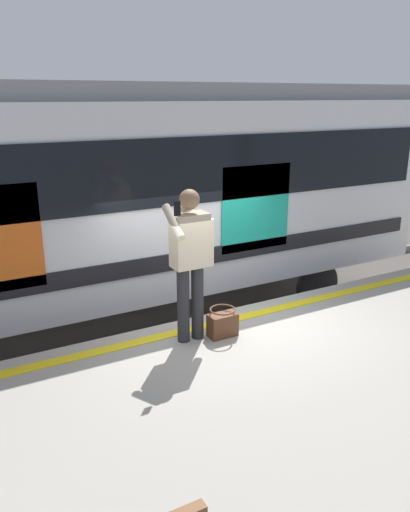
% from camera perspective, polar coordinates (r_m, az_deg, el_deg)
% --- Properties ---
extents(ground_plane, '(24.85, 24.85, 0.00)m').
position_cam_1_polar(ground_plane, '(7.07, 1.02, -14.48)').
color(ground_plane, '#4C4742').
extents(platform, '(13.70, 4.79, 1.09)m').
position_cam_1_polar(platform, '(5.20, 15.17, -21.34)').
color(platform, '#9E998E').
rests_on(platform, ground).
extents(safety_line, '(13.43, 0.16, 0.01)m').
position_cam_1_polar(safety_line, '(6.31, 2.43, -7.36)').
color(safety_line, yellow).
rests_on(safety_line, platform).
extents(track_rail_near, '(17.81, 0.08, 0.16)m').
position_cam_1_polar(track_rail_near, '(8.25, -4.42, -8.86)').
color(track_rail_near, slate).
rests_on(track_rail_near, ground).
extents(track_rail_far, '(17.81, 0.08, 0.16)m').
position_cam_1_polar(track_rail_far, '(9.46, -8.03, -5.37)').
color(track_rail_far, slate).
rests_on(track_rail_far, ground).
extents(train_carriage, '(10.46, 2.92, 3.78)m').
position_cam_1_polar(train_carriage, '(7.92, -11.39, 7.67)').
color(train_carriage, silver).
rests_on(train_carriage, ground).
extents(passenger, '(0.57, 0.55, 1.74)m').
position_cam_1_polar(passenger, '(5.50, -1.74, 0.30)').
color(passenger, '#262628').
rests_on(passenger, platform).
extents(handbag, '(0.34, 0.31, 0.34)m').
position_cam_1_polar(handbag, '(5.89, 2.01, -7.67)').
color(handbag, '#59331E').
rests_on(handbag, platform).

